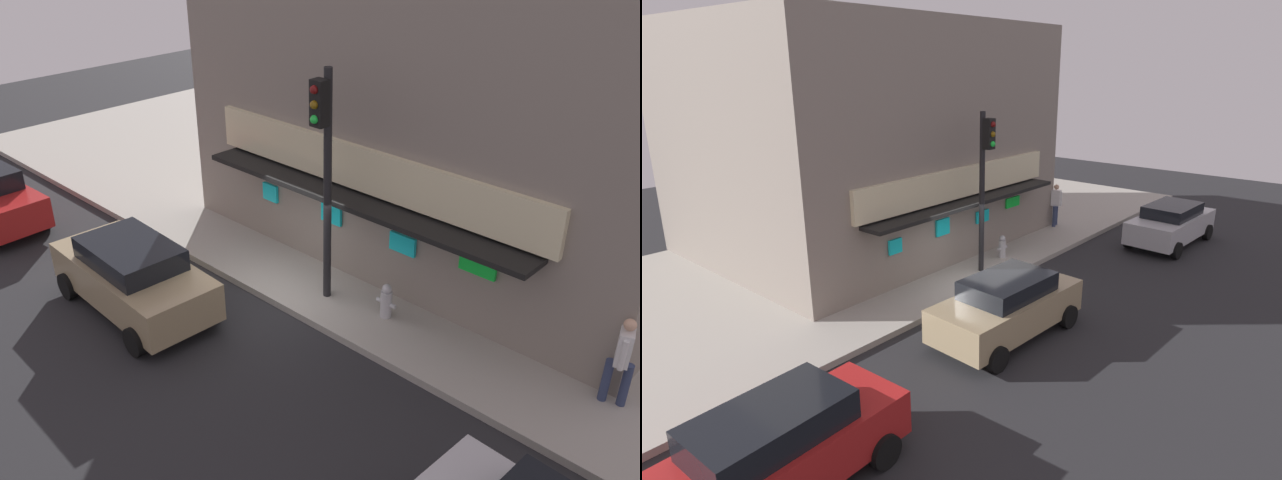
# 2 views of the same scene
# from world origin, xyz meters

# --- Properties ---
(ground_plane) EXTENTS (48.61, 48.61, 0.00)m
(ground_plane) POSITION_xyz_m (0.00, 0.00, 0.00)
(ground_plane) COLOR #232326
(sidewalk) EXTENTS (32.41, 11.32, 0.18)m
(sidewalk) POSITION_xyz_m (0.00, 5.66, 0.09)
(sidewalk) COLOR #A39E93
(sidewalk) RESTS_ON ground_plane
(corner_building) EXTENTS (12.31, 10.23, 8.13)m
(corner_building) POSITION_xyz_m (1.14, 6.73, 4.24)
(corner_building) COLOR gray
(corner_building) RESTS_ON sidewalk
(traffic_light) EXTENTS (0.32, 0.58, 5.28)m
(traffic_light) POSITION_xyz_m (0.96, 0.89, 3.55)
(traffic_light) COLOR black
(traffic_light) RESTS_ON sidewalk
(fire_hydrant) EXTENTS (0.50, 0.26, 0.81)m
(fire_hydrant) POSITION_xyz_m (2.50, 1.24, 0.57)
(fire_hydrant) COLOR #B2B2B7
(fire_hydrant) RESTS_ON sidewalk
(trash_can) EXTENTS (0.47, 0.47, 0.80)m
(trash_can) POSITION_xyz_m (4.72, 2.39, 0.58)
(trash_can) COLOR #2D2D2D
(trash_can) RESTS_ON sidewalk
(pedestrian) EXTENTS (0.51, 0.53, 1.81)m
(pedestrian) POSITION_xyz_m (7.26, 1.90, 1.17)
(pedestrian) COLOR navy
(pedestrian) RESTS_ON sidewalk
(parked_car_red) EXTENTS (4.65, 2.03, 1.72)m
(parked_car_red) POSITION_xyz_m (-9.00, -2.63, 0.88)
(parked_car_red) COLOR #AD1E1E
(parked_car_red) RESTS_ON ground_plane
(parked_car_silver) EXTENTS (4.56, 2.26, 1.62)m
(parked_car_silver) POSITION_xyz_m (8.50, -2.63, 0.85)
(parked_car_silver) COLOR #B7B7BC
(parked_car_silver) RESTS_ON ground_plane
(parked_car_tan) EXTENTS (4.42, 2.23, 1.67)m
(parked_car_tan) POSITION_xyz_m (-2.00, -2.20, 0.87)
(parked_car_tan) COLOR #9E8966
(parked_car_tan) RESTS_ON ground_plane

